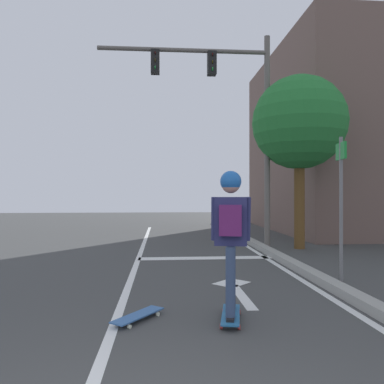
{
  "coord_description": "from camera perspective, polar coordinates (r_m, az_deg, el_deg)",
  "views": [
    {
      "loc": [
        0.27,
        -1.52,
        1.53
      ],
      "look_at": [
        0.85,
        5.82,
        1.57
      ],
      "focal_mm": 35.66,
      "sensor_mm": 36.0,
      "label": 1
    }
  ],
  "objects": [
    {
      "name": "lane_line_curbside",
      "position": [
        8.07,
        13.71,
        -11.21
      ],
      "size": [
        0.12,
        20.0,
        0.01
      ],
      "primitive_type": "cube",
      "color": "silver",
      "rests_on": "ground"
    },
    {
      "name": "skateboard",
      "position": [
        4.84,
        5.82,
        -17.85
      ],
      "size": [
        0.37,
        0.85,
        0.09
      ],
      "color": "#235E8F",
      "rests_on": "ground"
    },
    {
      "name": "lane_line_center",
      "position": [
        7.7,
        -8.74,
        -11.74
      ],
      "size": [
        0.12,
        20.0,
        0.01
      ],
      "primitive_type": "cube",
      "color": "silver",
      "rests_on": "ground"
    },
    {
      "name": "roadside_tree",
      "position": [
        11.25,
        15.75,
        9.84
      ],
      "size": [
        2.63,
        2.63,
        4.85
      ],
      "color": "brown",
      "rests_on": "ground"
    },
    {
      "name": "traffic_signal_mast",
      "position": [
        11.01,
        5.04,
        13.57
      ],
      "size": [
        4.8,
        0.34,
        5.99
      ],
      "color": "#625D56",
      "rests_on": "ground"
    },
    {
      "name": "lane_arrow_head",
      "position": [
        6.76,
        5.94,
        -13.36
      ],
      "size": [
        0.71,
        0.71,
        0.01
      ],
      "primitive_type": "cube",
      "rotation": [
        0.0,
        0.0,
        0.79
      ],
      "color": "silver",
      "rests_on": "ground"
    },
    {
      "name": "curb_strip",
      "position": [
        8.14,
        15.41,
        -10.63
      ],
      "size": [
        0.24,
        24.0,
        0.14
      ],
      "primitive_type": "cube",
      "color": "gray",
      "rests_on": "ground"
    },
    {
      "name": "skater",
      "position": [
        4.61,
        5.81,
        -4.56
      ],
      "size": [
        0.47,
        0.63,
        1.72
      ],
      "color": "#344669",
      "rests_on": "skateboard"
    },
    {
      "name": "stop_bar",
      "position": [
        9.23,
        2.02,
        -9.83
      ],
      "size": [
        3.18,
        0.4,
        0.01
      ],
      "primitive_type": "cube",
      "color": "silver",
      "rests_on": "ground"
    },
    {
      "name": "spare_skateboard",
      "position": [
        4.88,
        -8.07,
        -17.82
      ],
      "size": [
        0.63,
        0.75,
        0.07
      ],
      "color": "#325C97",
      "rests_on": "ground"
    },
    {
      "name": "street_sign_post",
      "position": [
        7.19,
        21.4,
        0.6
      ],
      "size": [
        0.09,
        0.44,
        2.54
      ],
      "color": "slate",
      "rests_on": "ground"
    },
    {
      "name": "lane_arrow_stem",
      "position": [
        5.95,
        7.48,
        -15.18
      ],
      "size": [
        0.16,
        1.4,
        0.01
      ],
      "primitive_type": "cube",
      "color": "silver",
      "rests_on": "ground"
    }
  ]
}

